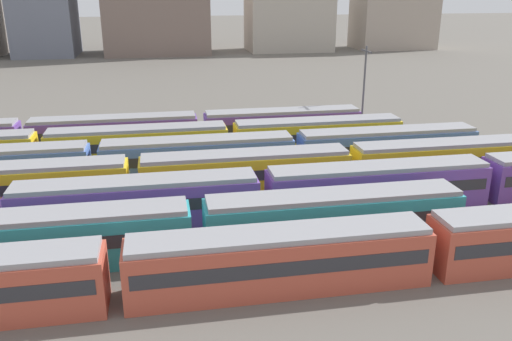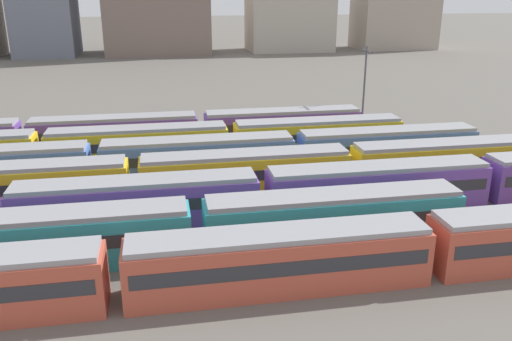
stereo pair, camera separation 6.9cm
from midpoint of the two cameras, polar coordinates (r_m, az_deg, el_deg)
name	(u,v)px [view 2 (the right image)]	position (r m, az deg, el deg)	size (l,w,h in m)	color
train_track_0	(429,246)	(34.73, 18.14, -7.78)	(112.50, 3.06, 3.75)	#BC4C38
train_track_1	(48,239)	(36.36, -21.41, -6.93)	(55.80, 3.06, 3.75)	teal
train_track_2	(262,194)	(40.99, 0.73, -2.57)	(74.70, 3.06, 3.75)	#6B429E
train_track_3	(134,179)	(45.27, -12.95, -0.93)	(74.70, 3.06, 3.75)	yellow
train_track_4	(95,162)	(50.51, -16.91, 0.83)	(74.70, 3.06, 3.75)	#4C70BC
train_track_5	(139,145)	(55.16, -12.47, 2.74)	(55.80, 3.06, 3.75)	yellow
train_track_6	(115,133)	(60.34, -14.89, 3.95)	(55.80, 3.06, 3.75)	#6B429E
catenary_pole_1	(364,85)	(66.77, 11.61, 9.02)	(0.24, 3.20, 10.40)	#4C4C51
distant_building_4	(289,16)	(153.53, 3.61, 16.30)	(22.84, 15.28, 18.99)	#B2A899
distant_building_5	(395,3)	(163.60, 14.76, 17.02)	(21.92, 14.46, 25.26)	#A89989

